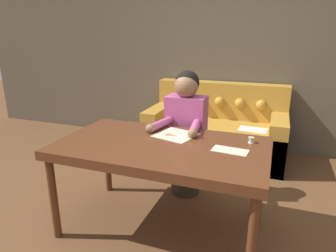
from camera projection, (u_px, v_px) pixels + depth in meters
ground_plane at (167, 236)px, 2.36m from camera, size 16.00×16.00×0.00m
wall_back at (225, 51)px, 3.96m from camera, size 8.00×0.06×2.60m
dining_table at (162, 152)px, 2.27m from camera, size 1.58×0.90×0.74m
couch at (216, 131)px, 3.86m from camera, size 1.70×0.87×0.91m
person at (186, 133)px, 2.83m from camera, size 0.45×0.60×1.21m
pattern_paper_main at (176, 135)px, 2.44m from camera, size 0.37×0.36×0.00m
pattern_paper_offcut at (230, 150)px, 2.12m from camera, size 0.26×0.15×0.00m
scissors at (172, 135)px, 2.42m from camera, size 0.19×0.09×0.01m
thread_spool at (251, 140)px, 2.26m from camera, size 0.04×0.04×0.05m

